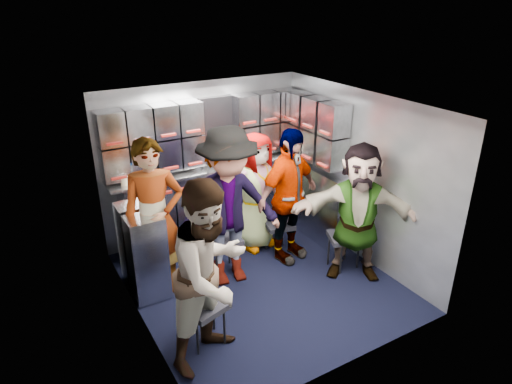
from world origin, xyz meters
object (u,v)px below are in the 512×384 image
jump_seat_mid_right (279,226)px  attendant_arc_e (358,212)px  attendant_arc_c (255,192)px  jump_seat_mid_left (223,241)px  attendant_arc_d (288,197)px  attendant_standing (155,219)px  jump_seat_near_right (345,239)px  jump_seat_center (249,214)px  attendant_arc_b (229,208)px  jump_seat_near_left (205,308)px  attendant_arc_a (211,274)px

jump_seat_mid_right → attendant_arc_e: bearing=-61.7°
jump_seat_mid_right → attendant_arc_c: bearing=123.0°
jump_seat_mid_left → attendant_arc_d: (0.85, -0.11, 0.43)m
attendant_standing → attendant_arc_d: size_ratio=1.05×
jump_seat_near_right → attendant_arc_e: size_ratio=0.29×
jump_seat_center → attendant_arc_b: attendant_arc_b is taller
jump_seat_mid_right → attendant_standing: (-1.62, -0.02, 0.53)m
attendant_standing → attendant_arc_c: attendant_standing is taller
attendant_arc_d → jump_seat_near_left: bearing=-164.8°
attendant_standing → attendant_arc_c: (1.43, 0.31, -0.12)m
attendant_arc_a → jump_seat_near_left: bearing=66.0°
jump_seat_mid_left → jump_seat_near_left: bearing=-124.5°
jump_seat_mid_right → attendant_arc_d: 0.52m
jump_seat_center → jump_seat_near_right: 1.36m
attendant_arc_e → attendant_standing: bearing=-164.9°
jump_seat_near_left → attendant_arc_e: (2.01, 0.18, 0.42)m
attendant_arc_d → attendant_arc_e: attendant_arc_d is taller
jump_seat_center → jump_seat_mid_right: size_ratio=1.07×
jump_seat_near_left → jump_seat_mid_left: size_ratio=0.98×
jump_seat_mid_left → jump_seat_center: jump_seat_mid_left is taller
jump_seat_near_left → jump_seat_mid_right: bearing=34.9°
attendant_standing → attendant_arc_e: 2.27m
jump_seat_near_right → attendant_arc_a: attendant_arc_a is taller
attendant_standing → attendant_arc_b: size_ratio=0.96×
jump_seat_mid_right → attendant_arc_c: (-0.19, 0.29, 0.41)m
jump_seat_mid_left → attendant_arc_c: 0.83m
attendant_arc_b → attendant_arc_e: size_ratio=1.14×
jump_seat_mid_left → attendant_arc_e: 1.61m
jump_seat_mid_right → jump_seat_near_right: 0.86m
jump_seat_mid_left → attendant_arc_d: bearing=-7.4°
attendant_arc_e → attendant_arc_d: bearing=161.5°
jump_seat_near_right → attendant_standing: (-2.10, 0.69, 0.51)m
jump_seat_near_left → attendant_arc_d: attendant_arc_d is taller
attendant_arc_b → attendant_arc_d: bearing=12.2°
jump_seat_near_right → attendant_arc_c: bearing=123.7°
attendant_arc_d → attendant_arc_c: bearing=96.9°
jump_seat_near_left → attendant_arc_c: attendant_arc_c is taller
jump_seat_center → jump_seat_near_left: bearing=-131.1°
jump_seat_near_right → attendant_arc_b: size_ratio=0.25×
attendant_arc_c → attendant_arc_d: attendant_arc_d is taller
attendant_arc_b → jump_seat_near_left: bearing=-122.4°
jump_seat_center → attendant_standing: bearing=-161.0°
attendant_arc_a → attendant_arc_e: attendant_arc_a is taller
jump_seat_near_left → jump_seat_near_right: 2.04m
jump_seat_mid_right → attendant_arc_e: size_ratio=0.25×
jump_seat_mid_left → attendant_arc_e: (1.33, -0.82, 0.40)m
jump_seat_mid_right → jump_seat_mid_left: bearing=-175.3°
jump_seat_mid_left → attendant_arc_c: bearing=28.7°
attendant_standing → attendant_arc_a: 1.23m
jump_seat_mid_left → jump_seat_center: (0.66, 0.54, -0.04)m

